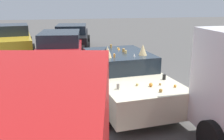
% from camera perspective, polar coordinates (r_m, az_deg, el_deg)
% --- Properties ---
extents(ground_plane, '(60.00, 60.00, 0.00)m').
position_cam_1_polar(ground_plane, '(7.57, 2.24, -6.46)').
color(ground_plane, '#514F4C').
extents(art_car_decorated, '(4.56, 2.45, 1.62)m').
position_cam_1_polar(art_car_decorated, '(7.41, 2.12, -1.41)').
color(art_car_decorated, beige).
rests_on(art_car_decorated, ground).
extents(parked_sedan_far_left, '(4.31, 2.29, 1.42)m').
position_cam_1_polar(parked_sedan_far_left, '(14.70, -8.70, 7.06)').
color(parked_sedan_far_left, black).
rests_on(parked_sedan_far_left, ground).
extents(parked_sedan_near_right, '(4.47, 2.46, 1.43)m').
position_cam_1_polar(parked_sedan_near_right, '(15.09, -20.69, 6.37)').
color(parked_sedan_near_right, gold).
rests_on(parked_sedan_near_right, ground).
extents(parked_sedan_row_back_far, '(4.50, 2.34, 1.43)m').
position_cam_1_polar(parked_sedan_row_back_far, '(11.43, -11.19, 4.59)').
color(parked_sedan_row_back_far, red).
rests_on(parked_sedan_row_back_far, ground).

